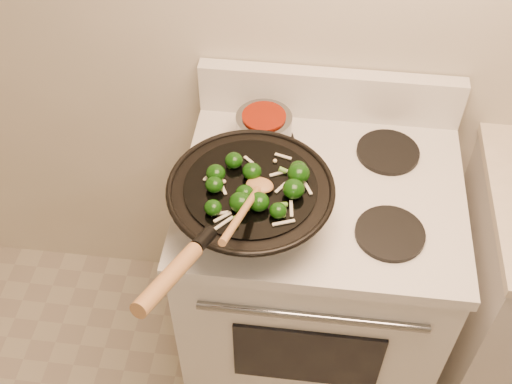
# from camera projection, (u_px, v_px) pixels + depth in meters

# --- Properties ---
(stove) EXTENTS (0.78, 0.67, 1.08)m
(stove) POSITION_uv_depth(u_px,v_px,m) (312.00, 278.00, 2.10)
(stove) COLOR white
(stove) RESTS_ON ground
(wok) EXTENTS (0.42, 0.68, 0.27)m
(wok) POSITION_uv_depth(u_px,v_px,m) (250.00, 202.00, 1.61)
(wok) COLOR black
(wok) RESTS_ON stove
(stirfry) EXTENTS (0.27, 0.27, 0.05)m
(stirfry) POSITION_uv_depth(u_px,v_px,m) (257.00, 186.00, 1.55)
(stirfry) COLOR #0D3207
(stirfry) RESTS_ON wok
(wooden_spoon) EXTENTS (0.09, 0.31, 0.13)m
(wooden_spoon) POSITION_uv_depth(u_px,v_px,m) (250.00, 201.00, 1.49)
(wooden_spoon) COLOR #A16D3F
(wooden_spoon) RESTS_ON wok
(saucepan) EXTENTS (0.16, 0.26, 0.10)m
(saucepan) POSITION_uv_depth(u_px,v_px,m) (264.00, 128.00, 1.83)
(saucepan) COLOR gray
(saucepan) RESTS_ON stove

